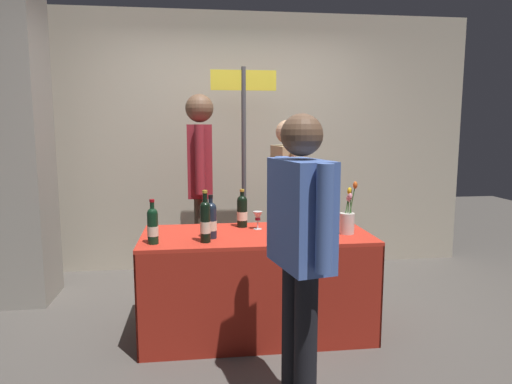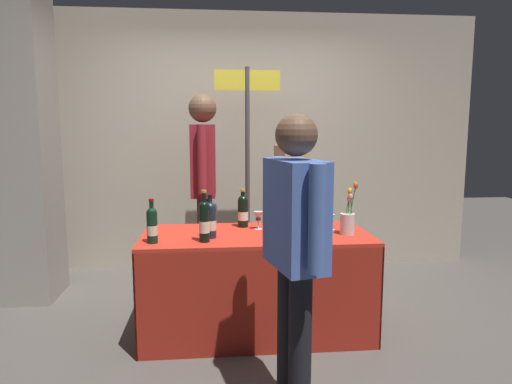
# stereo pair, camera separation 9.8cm
# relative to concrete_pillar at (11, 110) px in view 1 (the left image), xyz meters

# --- Properties ---
(ground_plane) EXTENTS (12.00, 12.00, 0.00)m
(ground_plane) POSITION_rel_concrete_pillar_xyz_m (1.94, -0.89, -1.64)
(ground_plane) COLOR #514C47
(back_partition) EXTENTS (5.00, 0.12, 2.67)m
(back_partition) POSITION_rel_concrete_pillar_xyz_m (1.94, 0.80, -0.30)
(back_partition) COLOR #B2A893
(back_partition) RESTS_ON ground_plane
(concrete_pillar) EXTENTS (0.52, 0.52, 3.28)m
(concrete_pillar) POSITION_rel_concrete_pillar_xyz_m (0.00, 0.00, 0.00)
(concrete_pillar) COLOR gray
(concrete_pillar) RESTS_ON ground_plane
(tasting_table) EXTENTS (1.63, 0.75, 0.74)m
(tasting_table) POSITION_rel_concrete_pillar_xyz_m (1.94, -0.89, -1.12)
(tasting_table) COLOR red
(tasting_table) RESTS_ON ground_plane
(featured_wine_bottle) EXTENTS (0.07, 0.07, 0.35)m
(featured_wine_bottle) POSITION_rel_concrete_pillar_xyz_m (1.58, -1.10, -0.75)
(featured_wine_bottle) COLOR black
(featured_wine_bottle) RESTS_ON tasting_table
(display_bottle_0) EXTENTS (0.08, 0.08, 0.30)m
(display_bottle_0) POSITION_rel_concrete_pillar_xyz_m (1.62, -0.99, -0.77)
(display_bottle_0) COLOR #192333
(display_bottle_0) RESTS_ON tasting_table
(display_bottle_1) EXTENTS (0.07, 0.07, 0.29)m
(display_bottle_1) POSITION_rel_concrete_pillar_xyz_m (1.24, -1.10, -0.77)
(display_bottle_1) COLOR black
(display_bottle_1) RESTS_ON tasting_table
(display_bottle_2) EXTENTS (0.08, 0.08, 0.29)m
(display_bottle_2) POSITION_rel_concrete_pillar_xyz_m (1.86, -0.67, -0.77)
(display_bottle_2) COLOR black
(display_bottle_2) RESTS_ON tasting_table
(display_bottle_3) EXTENTS (0.08, 0.08, 0.34)m
(display_bottle_3) POSITION_rel_concrete_pillar_xyz_m (2.32, -0.91, -0.75)
(display_bottle_3) COLOR black
(display_bottle_3) RESTS_ON tasting_table
(wine_glass_near_vendor) EXTENTS (0.07, 0.07, 0.13)m
(wine_glass_near_vendor) POSITION_rel_concrete_pillar_xyz_m (1.97, -0.76, -0.80)
(wine_glass_near_vendor) COLOR silver
(wine_glass_near_vendor) RESTS_ON tasting_table
(wine_glass_mid) EXTENTS (0.07, 0.07, 0.12)m
(wine_glass_mid) POSITION_rel_concrete_pillar_xyz_m (2.50, -0.84, -0.81)
(wine_glass_mid) COLOR silver
(wine_glass_mid) RESTS_ON tasting_table
(flower_vase) EXTENTS (0.12, 0.11, 0.38)m
(flower_vase) POSITION_rel_concrete_pillar_xyz_m (2.59, -0.98, -0.80)
(flower_vase) COLOR silver
(flower_vase) RESTS_ON tasting_table
(vendor_presenter) EXTENTS (0.25, 0.58, 1.56)m
(vendor_presenter) POSITION_rel_concrete_pillar_xyz_m (2.33, -0.06, -0.71)
(vendor_presenter) COLOR #4C4233
(vendor_presenter) RESTS_ON ground_plane
(vendor_assistant) EXTENTS (0.24, 0.56, 1.78)m
(vendor_assistant) POSITION_rel_concrete_pillar_xyz_m (1.56, -0.02, -0.56)
(vendor_assistant) COLOR #4C4233
(vendor_assistant) RESTS_ON ground_plane
(taster_foreground_right) EXTENTS (0.29, 0.58, 1.57)m
(taster_foreground_right) POSITION_rel_concrete_pillar_xyz_m (2.05, -1.82, -0.70)
(taster_foreground_right) COLOR black
(taster_foreground_right) RESTS_ON ground_plane
(booth_signpost) EXTENTS (0.61, 0.04, 2.05)m
(booth_signpost) POSITION_rel_concrete_pillar_xyz_m (1.97, 0.25, -0.33)
(booth_signpost) COLOR #47474C
(booth_signpost) RESTS_ON ground_plane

